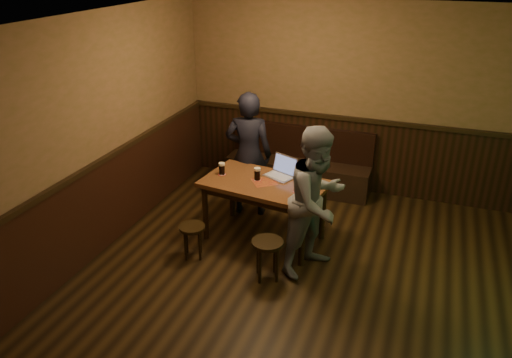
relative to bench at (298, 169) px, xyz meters
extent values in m
cube|color=black|center=(0.69, -2.75, -0.32)|extent=(5.00, 6.00, 0.02)
cube|color=beige|center=(0.69, -2.75, 2.50)|extent=(5.00, 6.00, 0.02)
cube|color=#96694C|center=(0.69, 0.26, 1.09)|extent=(5.00, 0.02, 2.80)
cube|color=#96694C|center=(-1.82, -2.75, 1.09)|extent=(0.02, 6.00, 2.80)
cube|color=black|center=(0.69, 0.23, 0.24)|extent=(4.98, 0.04, 1.10)
cube|color=black|center=(-1.79, -2.75, 0.24)|extent=(0.04, 5.98, 1.10)
cube|color=black|center=(0.69, 0.20, 0.82)|extent=(4.98, 0.06, 0.06)
cube|color=black|center=(-1.76, -2.75, 0.82)|extent=(0.06, 5.98, 0.06)
cube|color=black|center=(0.00, -0.04, -0.09)|extent=(2.20, 0.50, 0.45)
cube|color=black|center=(0.00, 0.16, 0.39)|extent=(2.20, 0.10, 0.50)
cube|color=#522F17|center=(0.00, -1.62, 0.46)|extent=(1.59, 1.03, 0.05)
cube|color=black|center=(0.00, -1.62, 0.38)|extent=(1.44, 0.89, 0.09)
cube|color=maroon|center=(0.00, -1.62, 0.49)|extent=(0.39, 0.39, 0.00)
cylinder|color=black|center=(-0.70, -1.87, 0.06)|extent=(0.07, 0.07, 0.75)
cylinder|color=black|center=(-0.61, -1.19, 0.06)|extent=(0.07, 0.07, 0.75)
cylinder|color=black|center=(0.61, -2.04, 0.06)|extent=(0.07, 0.07, 0.75)
cylinder|color=black|center=(0.70, -1.36, 0.06)|extent=(0.07, 0.07, 0.75)
cylinder|color=black|center=(-0.66, -2.31, 0.09)|extent=(0.40, 0.40, 0.04)
cylinder|color=black|center=(-0.55, -2.35, -0.11)|extent=(0.03, 0.03, 0.40)
cylinder|color=black|center=(-0.62, -2.20, -0.11)|extent=(0.03, 0.03, 0.40)
cylinder|color=black|center=(-0.77, -2.26, -0.11)|extent=(0.03, 0.03, 0.40)
cylinder|color=black|center=(-0.71, -2.42, -0.11)|extent=(0.03, 0.03, 0.40)
cylinder|color=black|center=(0.32, -2.41, 0.15)|extent=(0.45, 0.45, 0.04)
cylinder|color=black|center=(0.45, -2.45, -0.08)|extent=(0.04, 0.04, 0.46)
cylinder|color=black|center=(0.36, -2.28, -0.08)|extent=(0.04, 0.04, 0.46)
cylinder|color=black|center=(0.19, -2.36, -0.08)|extent=(0.04, 0.04, 0.46)
cylinder|color=black|center=(0.27, -2.54, -0.08)|extent=(0.04, 0.04, 0.46)
cylinder|color=#A81416|center=(-0.58, -1.59, 0.49)|extent=(0.10, 0.10, 0.00)
cylinder|color=silver|center=(-0.58, -1.59, 0.49)|extent=(0.09, 0.09, 0.00)
cylinder|color=black|center=(-0.58, -1.59, 0.56)|extent=(0.08, 0.08, 0.12)
cylinder|color=beige|center=(-0.58, -1.59, 0.63)|extent=(0.08, 0.08, 0.03)
cylinder|color=#A81416|center=(-0.10, -1.59, 0.49)|extent=(0.10, 0.10, 0.00)
cylinder|color=silver|center=(-0.10, -1.59, 0.49)|extent=(0.09, 0.09, 0.00)
cylinder|color=black|center=(-0.10, -1.59, 0.56)|extent=(0.08, 0.08, 0.13)
cylinder|color=beige|center=(-0.10, -1.59, 0.64)|extent=(0.08, 0.08, 0.03)
cylinder|color=#A81416|center=(0.45, -1.75, 0.49)|extent=(0.10, 0.10, 0.00)
cylinder|color=silver|center=(0.45, -1.75, 0.49)|extent=(0.08, 0.08, 0.00)
cylinder|color=black|center=(0.45, -1.75, 0.55)|extent=(0.07, 0.07, 0.12)
cylinder|color=beige|center=(0.45, -1.75, 0.63)|extent=(0.07, 0.07, 0.03)
cube|color=silver|center=(0.13, -1.43, 0.50)|extent=(0.42, 0.37, 0.02)
cube|color=#B2B2B7|center=(0.13, -1.43, 0.51)|extent=(0.37, 0.30, 0.00)
cube|color=silver|center=(0.17, -1.31, 0.62)|extent=(0.36, 0.21, 0.23)
cube|color=#55659F|center=(0.17, -1.32, 0.62)|extent=(0.32, 0.18, 0.20)
cube|color=silver|center=(0.61, -1.89, 0.49)|extent=(0.22, 0.16, 0.00)
imported|color=black|center=(-0.43, -1.01, 0.56)|extent=(0.70, 0.53, 1.74)
imported|color=gray|center=(0.76, -2.02, 0.55)|extent=(0.96, 1.04, 1.73)
camera|label=1|loc=(1.81, -6.85, 3.08)|focal=35.00mm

